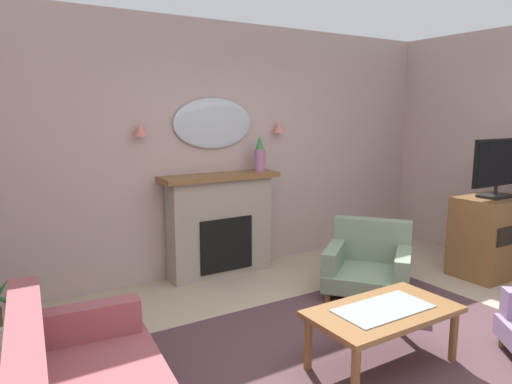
% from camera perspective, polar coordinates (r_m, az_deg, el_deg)
% --- Properties ---
extents(floor, '(6.99, 6.16, 0.10)m').
position_cam_1_polar(floor, '(3.80, 16.16, -20.38)').
color(floor, tan).
rests_on(floor, ground).
extents(wall_back, '(6.99, 0.10, 2.83)m').
position_cam_1_polar(wall_back, '(5.41, -4.21, 5.24)').
color(wall_back, '#B29993').
rests_on(wall_back, ground).
extents(patterned_rug, '(3.20, 2.40, 0.01)m').
position_cam_1_polar(patterned_rug, '(3.89, 13.90, -18.58)').
color(patterned_rug, '#4C3338').
rests_on(patterned_rug, ground).
extents(fireplace, '(1.36, 0.36, 1.16)m').
position_cam_1_polar(fireplace, '(5.29, -4.32, -4.12)').
color(fireplace, gray).
rests_on(fireplace, ground).
extents(mantel_vase_centre, '(0.13, 0.13, 0.41)m').
position_cam_1_polar(mantel_vase_centre, '(5.38, 0.45, 4.48)').
color(mantel_vase_centre, '#9E6084').
rests_on(mantel_vase_centre, fireplace).
extents(wall_mirror, '(0.96, 0.06, 0.56)m').
position_cam_1_polar(wall_mirror, '(5.26, -5.21, 8.34)').
color(wall_mirror, '#B2BCC6').
extents(wall_sconce_left, '(0.14, 0.14, 0.14)m').
position_cam_1_polar(wall_sconce_left, '(4.89, -13.93, 7.41)').
color(wall_sconce_left, '#D17066').
extents(wall_sconce_right, '(0.14, 0.14, 0.14)m').
position_cam_1_polar(wall_sconce_right, '(5.66, 2.82, 7.95)').
color(wall_sconce_right, '#D17066').
extents(coffee_table, '(1.10, 0.60, 0.45)m').
position_cam_1_polar(coffee_table, '(3.59, 15.26, -14.43)').
color(coffee_table, brown).
rests_on(coffee_table, ground).
extents(armchair_by_coffee_table, '(1.14, 1.14, 0.71)m').
position_cam_1_polar(armchair_by_coffee_table, '(5.00, 13.63, -8.36)').
color(armchair_by_coffee_table, gray).
rests_on(armchair_by_coffee_table, ground).
extents(tv_cabinet, '(0.80, 0.57, 0.90)m').
position_cam_1_polar(tv_cabinet, '(5.92, 26.67, -4.84)').
color(tv_cabinet, brown).
rests_on(tv_cabinet, ground).
extents(tv_flatscreen, '(0.84, 0.24, 0.65)m').
position_cam_1_polar(tv_flatscreen, '(5.78, 27.44, 2.80)').
color(tv_flatscreen, black).
rests_on(tv_flatscreen, tv_cabinet).
extents(potted_plant_small_fern, '(0.28, 0.30, 0.52)m').
position_cam_1_polar(potted_plant_small_fern, '(4.34, -28.72, -13.16)').
color(potted_plant_small_fern, silver).
rests_on(potted_plant_small_fern, ground).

